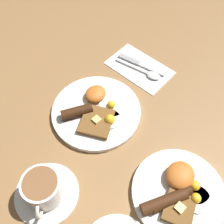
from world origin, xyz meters
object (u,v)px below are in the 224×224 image
at_px(knife, 139,63).
at_px(spoon, 148,73).
at_px(teacup_near, 44,190).
at_px(breakfast_plate_near, 96,111).
at_px(breakfast_plate_far, 179,192).

bearing_deg(knife, spoon, -26.80).
distance_m(teacup_near, knife, 0.49).
xyz_separation_m(breakfast_plate_near, breakfast_plate_far, (0.05, 0.30, 0.00)).
bearing_deg(knife, breakfast_plate_far, -49.04).
xyz_separation_m(breakfast_plate_far, knife, (-0.28, -0.32, -0.01)).
xyz_separation_m(breakfast_plate_near, spoon, (-0.22, 0.03, -0.00)).
distance_m(teacup_near, spoon, 0.47).
relative_size(breakfast_plate_near, breakfast_plate_far, 1.14).
height_order(knife, spoon, spoon).
height_order(breakfast_plate_near, breakfast_plate_far, breakfast_plate_far).
bearing_deg(spoon, breakfast_plate_far, -51.85).
xyz_separation_m(breakfast_plate_far, teacup_near, (0.20, -0.24, 0.02)).
distance_m(breakfast_plate_far, spoon, 0.38).
xyz_separation_m(breakfast_plate_near, teacup_near, (0.25, 0.06, 0.02)).
bearing_deg(breakfast_plate_far, teacup_near, -50.36).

